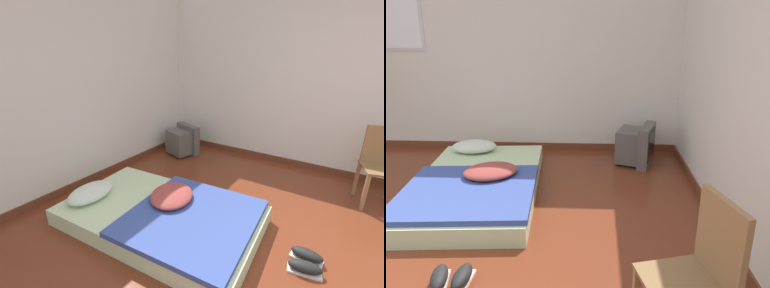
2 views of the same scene
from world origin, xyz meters
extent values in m
cube|color=silver|center=(0.00, 2.99, 1.30)|extent=(7.30, 0.06, 2.60)
cube|color=brown|center=(0.00, 2.95, 0.04)|extent=(7.30, 0.02, 0.09)
cube|color=silver|center=(2.48, 0.00, 1.30)|extent=(0.06, 8.31, 2.60)
cube|color=brown|center=(2.44, 0.00, 0.04)|extent=(0.02, 8.31, 0.09)
cube|color=beige|center=(0.20, 1.57, 0.09)|extent=(1.32, 2.05, 0.18)
ellipsoid|color=silver|center=(-0.06, 2.31, 0.25)|extent=(0.54, 0.38, 0.14)
cube|color=#384C93|center=(0.23, 1.20, 0.20)|extent=(1.28, 1.23, 0.05)
ellipsoid|color=#993D38|center=(0.35, 1.53, 0.27)|extent=(0.65, 0.60, 0.11)
cube|color=#56514C|center=(1.82, 2.52, 0.23)|extent=(0.39, 0.48, 0.39)
cube|color=#56514C|center=(2.00, 2.46, 0.24)|extent=(0.27, 0.51, 0.49)
cube|color=black|center=(2.06, 2.44, 0.26)|extent=(0.13, 0.39, 0.35)
cube|color=olive|center=(1.63, -0.15, 0.22)|extent=(0.04, 0.04, 0.43)
cube|color=olive|center=(1.97, -0.05, 0.22)|extent=(0.04, 0.04, 0.43)
cube|color=brown|center=(1.84, -0.27, 0.44)|extent=(0.49, 0.49, 0.02)
cube|color=olive|center=(2.01, -0.22, 0.67)|extent=(0.14, 0.38, 0.44)
cube|color=silver|center=(0.36, 0.20, 0.01)|extent=(0.15, 0.27, 0.02)
ellipsoid|color=black|center=(0.36, 0.20, 0.06)|extent=(0.16, 0.28, 0.09)
cube|color=silver|center=(0.51, 0.21, 0.01)|extent=(0.11, 0.26, 0.02)
ellipsoid|color=black|center=(0.51, 0.21, 0.06)|extent=(0.12, 0.26, 0.09)
camera|label=1|loc=(-1.46, 0.07, 1.68)|focal=24.00mm
camera|label=2|loc=(1.39, -1.84, 1.71)|focal=35.00mm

